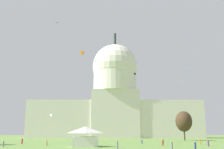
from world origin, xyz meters
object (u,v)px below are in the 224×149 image
Objects in this scene: person_tan_front_left at (47,143)px; person_navy_near_tree_east at (195,146)px; person_grey_near_tent at (117,145)px; kite_red_low at (145,110)px; event_tent at (85,137)px; person_red_front_center at (22,141)px; kite_black_high at (135,74)px; kite_orange_mid at (82,53)px; person_orange_mid_right at (200,142)px; person_red_edge_west at (163,143)px; person_denim_deep_crowd at (84,142)px; capitol_building at (115,101)px; person_grey_lawn_far_left at (172,145)px; kite_pink_low at (154,118)px; kite_white_low at (51,115)px; kite_violet_high at (58,23)px; person_grey_near_tree_west at (3,144)px; tree_east_far at (184,121)px; kite_cyan_mid at (190,66)px; person_olive_front_right at (163,142)px; person_denim_lawn_far_right at (142,142)px; person_purple_mid_center at (208,143)px; kite_gold_mid at (182,82)px.

person_navy_near_tree_east is (33.37, -17.19, 0.16)m from person_tan_front_left.
kite_red_low is (17.02, 82.45, 14.08)m from person_grey_near_tent.
event_tent is 78.49m from kite_red_low.
person_red_front_center is 79.73m from kite_black_high.
kite_orange_mid reaches higher than event_tent.
person_orange_mid_right is 0.96× the size of person_red_edge_west.
kite_red_low is at bearing -9.33° from person_denim_deep_crowd.
person_tan_front_left is 78.86m from kite_red_low.
person_grey_lawn_far_left is at bearing -85.92° from capitol_building.
kite_pink_low is at bearing 63.24° from event_tent.
capitol_building is 66.51× the size of person_grey_near_tent.
person_orange_mid_right is 26.77m from person_navy_near_tree_east.
capitol_building reaches higher than kite_white_low.
person_grey_lawn_far_left is 82.16m from kite_violet_high.
person_red_edge_west is 34.42m from kite_orange_mid.
person_navy_near_tree_east is 1.07× the size of person_grey_near_tree_west.
person_navy_near_tree_east reaches higher than person_tan_front_left.
person_grey_lawn_far_left is at bearing -34.74° from event_tent.
kite_red_low is (-14.84, 19.53, 6.51)m from tree_east_far.
kite_cyan_mid is 3.48× the size of kite_orange_mid.
kite_cyan_mid is (32.19, -65.09, 8.33)m from capitol_building.
event_tent reaches higher than person_olive_front_right.
kite_violet_high is (-37.10, -32.50, 15.72)m from kite_black_high.
person_olive_front_right is at bearing 134.11° from person_navy_near_tree_east.
person_grey_near_tree_west is 84.82m from kite_cyan_mid.
kite_violet_high is at bearing -103.20° from person_denim_lawn_far_right.
kite_cyan_mid reaches higher than person_grey_lawn_far_left.
kite_black_high is at bearing -4.78° from person_denim_deep_crowd.
capitol_building is 112.72m from person_tan_front_left.
kite_pink_low reaches higher than person_grey_near_tree_west.
person_purple_mid_center is 1.73× the size of kite_white_low.
person_orange_mid_right is 0.90× the size of kite_red_low.
kite_pink_low reaches higher than person_tan_front_left.
kite_violet_high is at bearing 107.49° from event_tent.
person_denim_deep_crowd is at bearing -158.42° from kite_red_low.
person_grey_lawn_far_left is 70.62m from kite_cyan_mid.
kite_red_low reaches higher than person_olive_front_right.
kite_orange_mid is (-18.31, -8.60, 26.02)m from person_denim_lawn_far_right.
kite_black_high is at bearing -0.62° from person_red_front_center.
person_grey_near_tree_west is (-17.79, -15.95, -0.04)m from person_denim_deep_crowd.
kite_red_low is 0.45× the size of kite_cyan_mid.
capitol_building is 40.76× the size of kite_black_high.
person_orange_mid_right is at bearing 107.83° from kite_orange_mid.
kite_gold_mid is (27.18, 75.63, 30.46)m from person_red_edge_west.
tree_east_far is 71.53m from kite_violet_high.
person_tan_front_left is at bearing 74.48° from person_grey_near_tree_west.
event_tent is 2.55× the size of kite_black_high.
person_red_edge_west reaches higher than person_purple_mid_center.
person_denim_lawn_far_right is at bearing 144.94° from person_navy_near_tree_east.
kite_white_low reaches higher than person_purple_mid_center.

